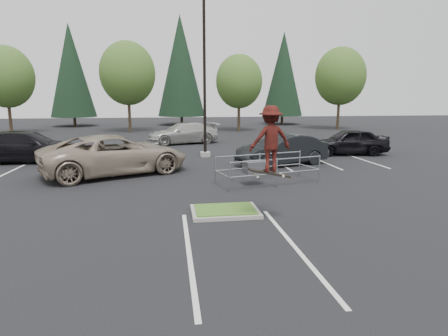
{
  "coord_description": "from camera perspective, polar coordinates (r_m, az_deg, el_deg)",
  "views": [
    {
      "loc": [
        -1.75,
        -11.7,
        3.77
      ],
      "look_at": [
        0.18,
        1.5,
        1.23
      ],
      "focal_mm": 30.0,
      "sensor_mm": 36.0,
      "label": 1
    }
  ],
  "objects": [
    {
      "name": "decid_b",
      "position": [
        42.51,
        -14.48,
        13.51
      ],
      "size": [
        5.89,
        5.89,
        9.64
      ],
      "color": "#38281C",
      "rests_on": "ground"
    },
    {
      "name": "car_far_silver",
      "position": [
        30.92,
        -6.14,
        5.3
      ],
      "size": [
        6.32,
        3.95,
        1.71
      ],
      "primitive_type": "imported",
      "rotation": [
        0.0,
        0.0,
        5.0
      ],
      "color": "#B1B1AB",
      "rests_on": "ground"
    },
    {
      "name": "decid_a",
      "position": [
        44.83,
        -30.28,
        11.66
      ],
      "size": [
        5.44,
        5.44,
        8.91
      ],
      "color": "#38281C",
      "rests_on": "ground"
    },
    {
      "name": "car_r_charc",
      "position": [
        21.21,
        8.9,
        2.77
      ],
      "size": [
        5.56,
        3.4,
        1.73
      ],
      "primitive_type": "imported",
      "rotation": [
        0.0,
        0.0,
        5.03
      ],
      "color": "black",
      "rests_on": "ground"
    },
    {
      "name": "stall_lines",
      "position": [
        18.13,
        -6.9,
        -1.3
      ],
      "size": [
        22.62,
        17.6,
        0.01
      ],
      "color": "silver",
      "rests_on": "ground"
    },
    {
      "name": "decid_d",
      "position": [
        46.49,
        17.26,
        12.95
      ],
      "size": [
        5.76,
        5.76,
        9.43
      ],
      "color": "#38281C",
      "rests_on": "ground"
    },
    {
      "name": "grass_median",
      "position": [
        12.4,
        0.16,
        -6.56
      ],
      "size": [
        2.2,
        1.6,
        0.16
      ],
      "color": "gray",
      "rests_on": "ground"
    },
    {
      "name": "cart_corral",
      "position": [
        16.3,
        5.17,
        0.18
      ],
      "size": [
        4.67,
        2.64,
        1.25
      ],
      "rotation": [
        0.0,
        0.0,
        0.26
      ],
      "color": "gray",
      "rests_on": "ground"
    },
    {
      "name": "conif_c",
      "position": [
        53.66,
        9.02,
        13.94
      ],
      "size": [
        5.5,
        5.5,
        12.5
      ],
      "color": "#38281C",
      "rests_on": "ground"
    },
    {
      "name": "car_l_tan",
      "position": [
        19.11,
        -16.52,
        1.93
      ],
      "size": [
        7.78,
        5.89,
        1.96
      ],
      "primitive_type": "imported",
      "rotation": [
        0.0,
        0.0,
        2.0
      ],
      "color": "gray",
      "rests_on": "ground"
    },
    {
      "name": "car_l_black",
      "position": [
        24.79,
        -27.74,
        2.89
      ],
      "size": [
        6.25,
        2.63,
        1.8
      ],
      "primitive_type": "imported",
      "rotation": [
        0.0,
        0.0,
        1.55
      ],
      "color": "black",
      "rests_on": "ground"
    },
    {
      "name": "decid_c",
      "position": [
        42.28,
        2.28,
        12.78
      ],
      "size": [
        5.12,
        5.12,
        8.38
      ],
      "color": "#38281C",
      "rests_on": "ground"
    },
    {
      "name": "conif_a",
      "position": [
        53.24,
        -22.27,
        13.58
      ],
      "size": [
        5.72,
        5.72,
        13.0
      ],
      "color": "#38281C",
      "rests_on": "ground"
    },
    {
      "name": "conif_b",
      "position": [
        52.39,
        -6.63,
        15.17
      ],
      "size": [
        6.38,
        6.38,
        14.5
      ],
      "color": "#38281C",
      "rests_on": "ground"
    },
    {
      "name": "car_r_black",
      "position": [
        26.17,
        18.45,
        3.85
      ],
      "size": [
        5.26,
        2.54,
        1.73
      ],
      "primitive_type": "imported",
      "rotation": [
        0.0,
        0.0,
        4.61
      ],
      "color": "black",
      "rests_on": "ground"
    },
    {
      "name": "skateboarder",
      "position": [
        11.17,
        7.05,
        4.36
      ],
      "size": [
        1.34,
        0.87,
        2.17
      ],
      "rotation": [
        0.0,
        0.0,
        3.26
      ],
      "color": "black",
      "rests_on": "ground"
    },
    {
      "name": "ground",
      "position": [
        12.42,
        0.16,
        -6.91
      ],
      "size": [
        120.0,
        120.0,
        0.0
      ],
      "primitive_type": "plane",
      "color": "black",
      "rests_on": "ground"
    },
    {
      "name": "light_pole",
      "position": [
        23.82,
        -2.98,
        12.66
      ],
      "size": [
        0.7,
        0.6,
        10.12
      ],
      "color": "gray",
      "rests_on": "ground"
    }
  ]
}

